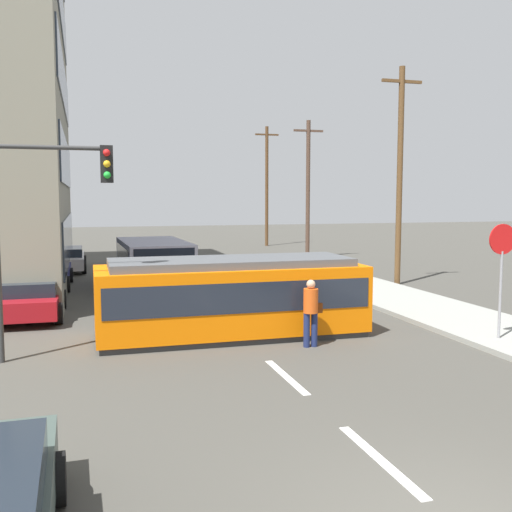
{
  "coord_description": "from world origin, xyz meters",
  "views": [
    {
      "loc": [
        -3.91,
        -5.15,
        3.68
      ],
      "look_at": [
        0.33,
        9.34,
        2.17
      ],
      "focal_mm": 41.36,
      "sensor_mm": 36.0,
      "label": 1
    }
  ],
  "objects_px": {
    "streetcar_tram": "(231,296)",
    "traffic_light_mast": "(44,206)",
    "utility_pole_far": "(308,187)",
    "pedestrian_crossing": "(311,309)",
    "utility_pole_distant": "(267,184)",
    "parked_sedan_far": "(45,273)",
    "city_bus": "(154,260)",
    "parked_sedan_mid": "(31,298)",
    "stop_sign": "(502,257)",
    "parked_sedan_furthest": "(66,259)",
    "utility_pole_mid": "(400,173)"
  },
  "relations": [
    {
      "from": "stop_sign",
      "to": "utility_pole_distant",
      "type": "xyz_separation_m",
      "value": [
        3.32,
        30.24,
        2.44
      ]
    },
    {
      "from": "city_bus",
      "to": "stop_sign",
      "type": "xyz_separation_m",
      "value": [
        7.24,
        -12.06,
        1.11
      ]
    },
    {
      "from": "pedestrian_crossing",
      "to": "parked_sedan_mid",
      "type": "xyz_separation_m",
      "value": [
        -6.92,
        5.68,
        -0.32
      ]
    },
    {
      "from": "city_bus",
      "to": "utility_pole_far",
      "type": "height_order",
      "value": "utility_pole_far"
    },
    {
      "from": "parked_sedan_far",
      "to": "utility_pole_distant",
      "type": "height_order",
      "value": "utility_pole_distant"
    },
    {
      "from": "streetcar_tram",
      "to": "pedestrian_crossing",
      "type": "relative_size",
      "value": 4.21
    },
    {
      "from": "utility_pole_mid",
      "to": "traffic_light_mast",
      "type": "bearing_deg",
      "value": -149.19
    },
    {
      "from": "city_bus",
      "to": "utility_pole_distant",
      "type": "height_order",
      "value": "utility_pole_distant"
    },
    {
      "from": "streetcar_tram",
      "to": "city_bus",
      "type": "xyz_separation_m",
      "value": [
        -0.98,
        9.3,
        0.01
      ]
    },
    {
      "from": "parked_sedan_far",
      "to": "utility_pole_distant",
      "type": "relative_size",
      "value": 0.52
    },
    {
      "from": "city_bus",
      "to": "utility_pole_distant",
      "type": "relative_size",
      "value": 0.64
    },
    {
      "from": "traffic_light_mast",
      "to": "stop_sign",
      "type": "bearing_deg",
      "value": -8.81
    },
    {
      "from": "streetcar_tram",
      "to": "utility_pole_mid",
      "type": "relative_size",
      "value": 0.78
    },
    {
      "from": "stop_sign",
      "to": "traffic_light_mast",
      "type": "relative_size",
      "value": 0.58
    },
    {
      "from": "streetcar_tram",
      "to": "utility_pole_far",
      "type": "height_order",
      "value": "utility_pole_far"
    },
    {
      "from": "parked_sedan_far",
      "to": "stop_sign",
      "type": "relative_size",
      "value": 1.61
    },
    {
      "from": "utility_pole_far",
      "to": "city_bus",
      "type": "bearing_deg",
      "value": -140.73
    },
    {
      "from": "utility_pole_mid",
      "to": "parked_sedan_furthest",
      "type": "bearing_deg",
      "value": 147.57
    },
    {
      "from": "traffic_light_mast",
      "to": "utility_pole_distant",
      "type": "height_order",
      "value": "utility_pole_distant"
    },
    {
      "from": "pedestrian_crossing",
      "to": "utility_pole_far",
      "type": "bearing_deg",
      "value": 68.95
    },
    {
      "from": "traffic_light_mast",
      "to": "utility_pole_distant",
      "type": "bearing_deg",
      "value": 63.7
    },
    {
      "from": "parked_sedan_furthest",
      "to": "streetcar_tram",
      "type": "bearing_deg",
      "value": -73.47
    },
    {
      "from": "utility_pole_distant",
      "to": "utility_pole_far",
      "type": "bearing_deg",
      "value": -93.49
    },
    {
      "from": "streetcar_tram",
      "to": "traffic_light_mast",
      "type": "relative_size",
      "value": 1.41
    },
    {
      "from": "parked_sedan_far",
      "to": "stop_sign",
      "type": "height_order",
      "value": "stop_sign"
    },
    {
      "from": "stop_sign",
      "to": "utility_pole_mid",
      "type": "height_order",
      "value": "utility_pole_mid"
    },
    {
      "from": "streetcar_tram",
      "to": "parked_sedan_far",
      "type": "bearing_deg",
      "value": 117.57
    },
    {
      "from": "traffic_light_mast",
      "to": "parked_sedan_mid",
      "type": "bearing_deg",
      "value": 98.9
    },
    {
      "from": "utility_pole_distant",
      "to": "parked_sedan_far",
      "type": "bearing_deg",
      "value": -130.41
    },
    {
      "from": "utility_pole_mid",
      "to": "utility_pole_far",
      "type": "height_order",
      "value": "utility_pole_mid"
    },
    {
      "from": "utility_pole_distant",
      "to": "utility_pole_mid",
      "type": "bearing_deg",
      "value": -91.76
    },
    {
      "from": "city_bus",
      "to": "pedestrian_crossing",
      "type": "distance_m",
      "value": 11.32
    },
    {
      "from": "pedestrian_crossing",
      "to": "parked_sedan_furthest",
      "type": "height_order",
      "value": "pedestrian_crossing"
    },
    {
      "from": "streetcar_tram",
      "to": "pedestrian_crossing",
      "type": "xyz_separation_m",
      "value": [
        1.59,
        -1.72,
        -0.13
      ]
    },
    {
      "from": "city_bus",
      "to": "traffic_light_mast",
      "type": "relative_size",
      "value": 1.14
    },
    {
      "from": "parked_sedan_mid",
      "to": "utility_pole_far",
      "type": "height_order",
      "value": "utility_pole_far"
    },
    {
      "from": "parked_sedan_mid",
      "to": "stop_sign",
      "type": "xyz_separation_m",
      "value": [
        11.59,
        -6.72,
        1.57
      ]
    },
    {
      "from": "city_bus",
      "to": "pedestrian_crossing",
      "type": "relative_size",
      "value": 3.39
    },
    {
      "from": "streetcar_tram",
      "to": "parked_sedan_mid",
      "type": "distance_m",
      "value": 6.66
    },
    {
      "from": "parked_sedan_mid",
      "to": "utility_pole_distant",
      "type": "height_order",
      "value": "utility_pole_distant"
    },
    {
      "from": "streetcar_tram",
      "to": "city_bus",
      "type": "bearing_deg",
      "value": 96.01
    },
    {
      "from": "parked_sedan_furthest",
      "to": "utility_pole_far",
      "type": "xyz_separation_m",
      "value": [
        13.59,
        1.84,
        3.61
      ]
    },
    {
      "from": "parked_sedan_mid",
      "to": "stop_sign",
      "type": "relative_size",
      "value": 1.43
    },
    {
      "from": "streetcar_tram",
      "to": "utility_pole_far",
      "type": "distance_m",
      "value": 19.85
    },
    {
      "from": "stop_sign",
      "to": "pedestrian_crossing",
      "type": "bearing_deg",
      "value": 167.52
    },
    {
      "from": "parked_sedan_mid",
      "to": "utility_pole_distant",
      "type": "bearing_deg",
      "value": 57.64
    },
    {
      "from": "traffic_light_mast",
      "to": "parked_sedan_furthest",
      "type": "bearing_deg",
      "value": 90.29
    },
    {
      "from": "utility_pole_far",
      "to": "parked_sedan_mid",
      "type": "bearing_deg",
      "value": -136.7
    },
    {
      "from": "streetcar_tram",
      "to": "city_bus",
      "type": "relative_size",
      "value": 1.24
    },
    {
      "from": "parked_sedan_furthest",
      "to": "traffic_light_mast",
      "type": "bearing_deg",
      "value": -89.71
    }
  ]
}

